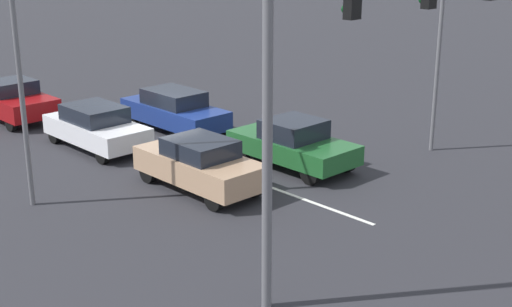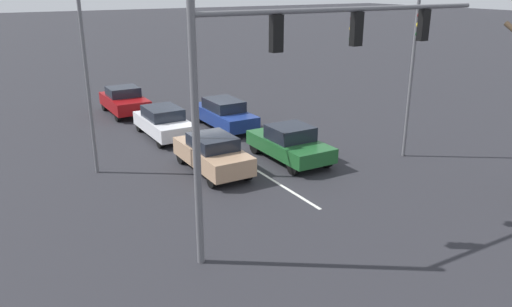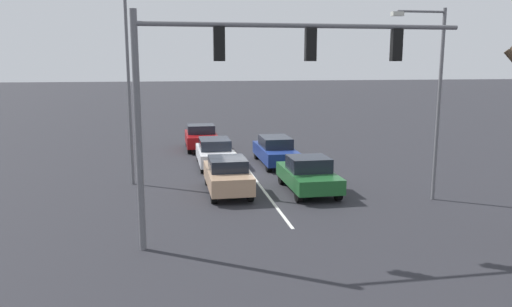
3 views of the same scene
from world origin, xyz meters
The scene contains 10 objects.
ground_plane centered at (0.00, 0.00, 0.00)m, with size 240.00×240.00×0.00m, color #28282D.
lane_stripe_left_divider centered at (0.00, 1.74, 0.01)m, with size 0.12×15.49×0.01m, color silver.
car_darkgreen_leftlane_front centered at (-1.84, 4.85, 0.76)m, with size 1.90×4.18×1.53m.
car_tan_midlane_front centered at (1.59, 4.42, 0.78)m, with size 1.73×4.15×1.52m.
car_navy_leftlane_second centered at (-1.67, -1.03, 0.78)m, with size 1.71×4.56×1.53m.
car_white_midlane_second centered at (1.60, -1.10, 0.76)m, with size 1.78×4.19×1.49m.
car_maroon_midlane_third centered at (1.96, -6.56, 0.78)m, with size 1.92×4.03×1.55m.
traffic_signal_gantry centered at (1.75, 10.47, 5.19)m, with size 9.79×0.37×6.94m.
street_lamp_right_shoulder centered at (5.51, 2.16, 4.86)m, with size 1.60×0.24×8.58m.
street_lamp_left_shoulder centered at (-6.23, 6.92, 4.40)m, with size 2.22×0.24×7.52m.
Camera 1 is at (13.75, 19.51, 7.35)m, focal length 50.00 mm.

